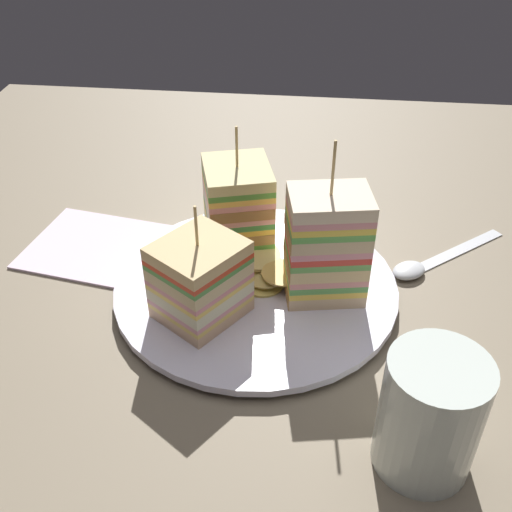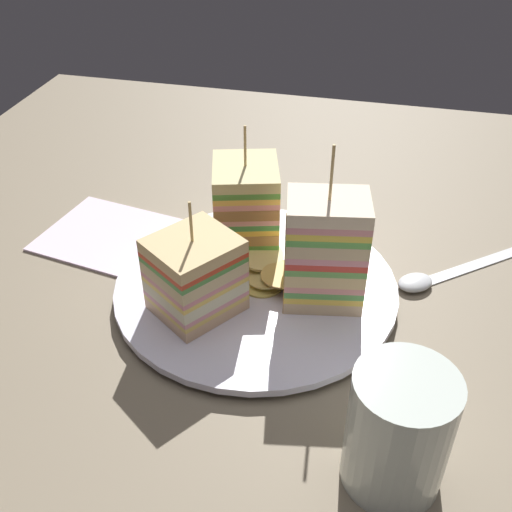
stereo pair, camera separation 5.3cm
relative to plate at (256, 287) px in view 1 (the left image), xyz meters
The scene contains 9 objects.
ground_plane 1.63cm from the plate, ahead, with size 94.23×89.43×1.80cm, color #7A6D57.
plate is the anchor object (origin of this frame).
sandwich_wedge_0 7.15cm from the plate, 42.98° to the right, with size 8.83×8.67×10.52cm.
sandwich_wedge_1 8.05cm from the plate, 85.10° to the left, with size 6.05×7.41×14.52cm.
sandwich_wedge_2 7.65cm from the plate, 157.46° to the right, with size 7.98×7.46×12.48cm.
chip_pile 1.93cm from the plate, 139.75° to the left, with size 7.40×7.40×1.97cm.
spoon 16.55cm from the plate, 109.72° to the left, with size 10.62×12.34×1.00cm.
napkin 17.24cm from the plate, 107.75° to the right, with size 11.02×13.63×0.50cm, color silver.
drinking_glass 20.84cm from the plate, 38.73° to the left, with size 6.53×6.53×8.96cm.
Camera 1 is at (42.25, 4.65, 35.65)cm, focal length 42.79 mm.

